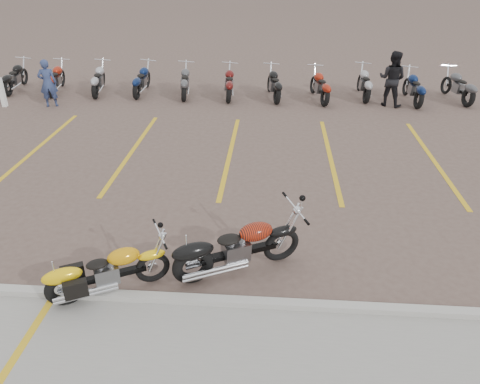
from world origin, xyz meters
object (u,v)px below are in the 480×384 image
(flame_cruiser, at_px, (234,249))
(person_b, at_px, (392,79))
(yellow_cruiser, at_px, (106,273))
(bollard, at_px, (2,92))
(person_a, at_px, (48,83))

(flame_cruiser, distance_m, person_b, 10.85)
(yellow_cruiser, distance_m, person_b, 12.45)
(person_b, bearing_deg, bollard, 33.21)
(person_a, xyz_separation_m, bollard, (-1.62, -0.15, -0.31))
(yellow_cruiser, xyz_separation_m, person_b, (6.61, 10.53, 0.53))
(person_a, bearing_deg, yellow_cruiser, 100.52)
(flame_cruiser, relative_size, bollard, 2.14)
(yellow_cruiser, bearing_deg, bollard, 98.53)
(yellow_cruiser, bearing_deg, person_a, 91.09)
(yellow_cruiser, bearing_deg, flame_cruiser, -7.49)
(person_a, relative_size, person_b, 0.87)
(flame_cruiser, xyz_separation_m, person_a, (-7.17, 8.84, 0.34))
(flame_cruiser, height_order, person_b, person_b)
(person_b, distance_m, bollard, 13.46)
(yellow_cruiser, relative_size, flame_cruiser, 0.85)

